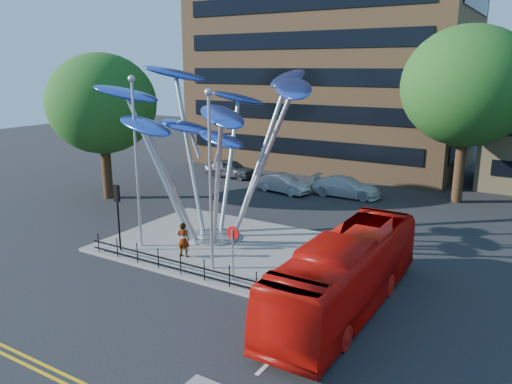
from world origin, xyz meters
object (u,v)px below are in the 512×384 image
Objects in this scene: parked_car_right at (346,187)px; red_bus at (346,273)px; parked_car_left at (230,168)px; tree_right at (468,87)px; tree_left at (102,104)px; leaf_sculpture at (212,115)px; no_entry_sign_island at (233,243)px; pedestrian at (183,240)px; traffic_light_island at (117,204)px; parked_car_mid at (283,184)px; street_lamp_left at (136,148)px; street_lamp_right at (210,165)px.

red_bus is at bearing -161.07° from parked_car_right.
parked_car_right is at bearing -96.52° from parked_car_left.
parked_car_left is at bearing 134.85° from red_bus.
tree_right is 1.17× the size of tree_left.
no_entry_sign_island is at bearing -45.67° from leaf_sculpture.
pedestrian is at bearing 169.46° from parked_car_right.
traffic_light_island is 17.92m from parked_car_right.
tree_right reaches higher than parked_car_mid.
tree_left is (-22.00, -12.00, -1.24)m from tree_right.
tree_right is at bearing 72.88° from no_entry_sign_island.
tree_right is at bearing 55.95° from street_lamp_left.
parked_car_left is (-10.81, 17.44, -4.32)m from street_lamp_right.
tree_right reaches higher than parked_car_right.
street_lamp_right is at bearing 154.65° from pedestrian.
parked_car_mid is (1.22, 15.50, -1.92)m from traffic_light_island.
no_entry_sign_island is at bearing -146.55° from parked_car_left.
parked_car_left is (-5.81, 16.94, -4.59)m from street_lamp_left.
no_entry_sign_island is (-6.00, -19.48, -6.22)m from tree_right.
street_lamp_left reaches higher than traffic_light_island.
leaf_sculpture is at bearing -162.38° from parked_car_mid.
no_entry_sign_island is 16.57m from parked_car_mid.
tree_right is 1.12× the size of red_bus.
no_entry_sign_island is 21.77m from parked_car_left.
street_lamp_left is 7.47m from no_entry_sign_island.
tree_left is at bearing 140.19° from traffic_light_island.
pedestrian is at bearing -117.35° from tree_right.
red_bus is at bearing 2.21° from no_entry_sign_island.
traffic_light_island is 0.32× the size of red_bus.
tree_right reaches higher than street_lamp_left.
leaf_sculpture is 2.81× the size of parked_car_left.
street_lamp_left is at bearing 63.43° from traffic_light_island.
parked_car_mid is (6.52, -2.44, -0.07)m from parked_car_left.
street_lamp_right is 16.95m from parked_car_right.
pedestrian is (3.41, 0.96, -1.59)m from traffic_light_island.
tree_right is 1.46× the size of street_lamp_right.
tree_right is at bearing -86.16° from parked_car_left.
leaf_sculpture is 7.23× the size of pedestrian.
street_lamp_right is 7.60m from red_bus.
street_lamp_right is at bearing -55.09° from leaf_sculpture.
pedestrian reaches higher than parked_car_mid.
parked_car_right is (5.22, 15.88, -4.62)m from street_lamp_left.
tree_right reaches higher than red_bus.
leaf_sculpture is 11.41m from red_bus.
traffic_light_island is (-0.50, -1.00, -2.74)m from street_lamp_left.
parked_car_right is at bearing 89.24° from street_lamp_right.
street_lamp_left is at bearing -127.40° from leaf_sculpture.
street_lamp_right reaches higher than parked_car_left.
pedestrian is (2.91, -0.04, -4.33)m from street_lamp_left.
no_entry_sign_island is 0.23× the size of red_bus.
tree_left is 15.17m from pedestrian.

